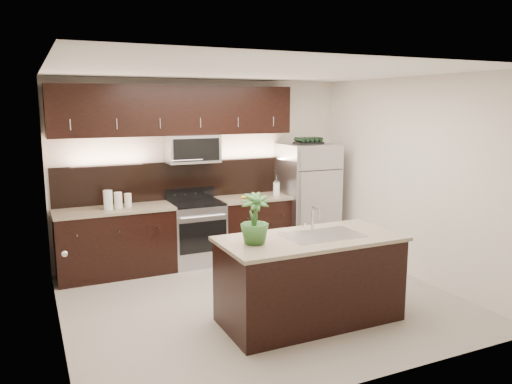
# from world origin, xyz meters

# --- Properties ---
(ground) EXTENTS (4.50, 4.50, 0.00)m
(ground) POSITION_xyz_m (0.00, 0.00, 0.00)
(ground) COLOR gray
(ground) RESTS_ON ground
(room_walls) EXTENTS (4.52, 4.02, 2.71)m
(room_walls) POSITION_xyz_m (-0.11, -0.04, 1.70)
(room_walls) COLOR beige
(room_walls) RESTS_ON ground
(counter_run) EXTENTS (3.51, 0.65, 0.94)m
(counter_run) POSITION_xyz_m (-0.46, 1.69, 0.47)
(counter_run) COLOR black
(counter_run) RESTS_ON ground
(upper_fixtures) EXTENTS (3.49, 0.40, 1.66)m
(upper_fixtures) POSITION_xyz_m (-0.43, 1.84, 2.14)
(upper_fixtures) COLOR black
(upper_fixtures) RESTS_ON counter_run
(island) EXTENTS (1.96, 0.96, 0.94)m
(island) POSITION_xyz_m (0.24, -0.72, 0.47)
(island) COLOR black
(island) RESTS_ON ground
(sink_faucet) EXTENTS (0.84, 0.50, 0.28)m
(sink_faucet) POSITION_xyz_m (0.39, -0.71, 0.96)
(sink_faucet) COLOR silver
(sink_faucet) RESTS_ON island
(refrigerator) EXTENTS (0.83, 0.75, 1.72)m
(refrigerator) POSITION_xyz_m (1.60, 1.63, 0.86)
(refrigerator) COLOR #B2B2B7
(refrigerator) RESTS_ON ground
(wine_rack) EXTENTS (0.43, 0.26, 0.10)m
(wine_rack) POSITION_xyz_m (1.60, 1.63, 1.77)
(wine_rack) COLOR black
(wine_rack) RESTS_ON refrigerator
(plant) EXTENTS (0.36, 0.36, 0.52)m
(plant) POSITION_xyz_m (-0.41, -0.70, 1.20)
(plant) COLOR #2B5923
(plant) RESTS_ON island
(canisters) EXTENTS (0.38, 0.18, 0.26)m
(canisters) POSITION_xyz_m (-1.39, 1.67, 1.06)
(canisters) COLOR silver
(canisters) RESTS_ON counter_run
(french_press) EXTENTS (0.11, 0.11, 0.31)m
(french_press) POSITION_xyz_m (1.05, 1.64, 1.05)
(french_press) COLOR silver
(french_press) RESTS_ON counter_run
(bananas) EXTENTS (0.21, 0.19, 0.05)m
(bananas) POSITION_xyz_m (0.47, 1.61, 0.97)
(bananas) COLOR gold
(bananas) RESTS_ON counter_run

